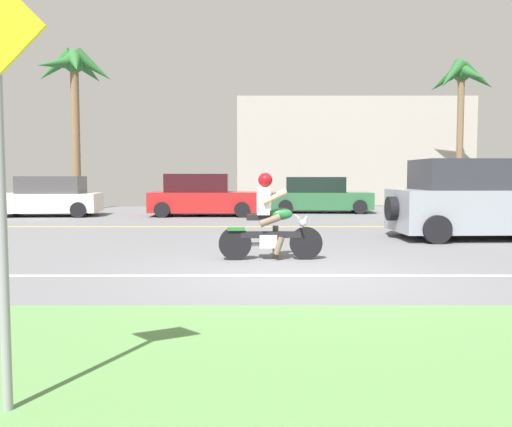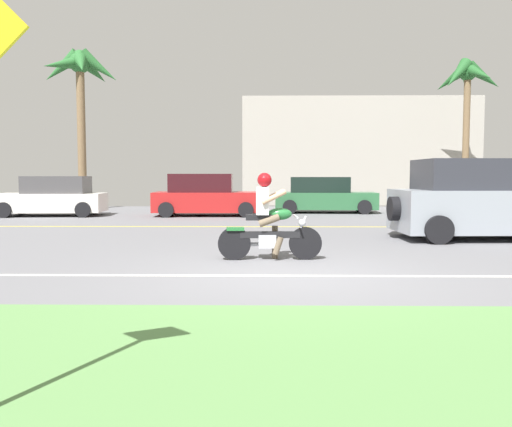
{
  "view_description": "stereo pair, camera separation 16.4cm",
  "coord_description": "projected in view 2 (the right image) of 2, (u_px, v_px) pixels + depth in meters",
  "views": [
    {
      "loc": [
        -0.57,
        -8.1,
        1.51
      ],
      "look_at": [
        -0.59,
        3.62,
        0.68
      ],
      "focal_mm": 37.57,
      "sensor_mm": 36.0,
      "label": 1
    },
    {
      "loc": [
        -0.4,
        -8.1,
        1.51
      ],
      "look_at": [
        -0.59,
        3.62,
        0.68
      ],
      "focal_mm": 37.57,
      "sensor_mm": 36.0,
      "label": 2
    }
  ],
  "objects": [
    {
      "name": "suv_nearby",
      "position": [
        489.0,
        200.0,
        12.75
      ],
      "size": [
        4.7,
        2.34,
        1.9
      ],
      "color": "#8C939E",
      "rests_on": "ground"
    },
    {
      "name": "lane_line_near",
      "position": [
        291.0,
        276.0,
        8.07
      ],
      "size": [
        50.4,
        0.12,
        0.01
      ],
      "primitive_type": "cube",
      "color": "silver",
      "rests_on": "ground"
    },
    {
      "name": "palm_tree_1",
      "position": [
        80.0,
        76.0,
        23.46
      ],
      "size": [
        3.53,
        3.56,
        7.05
      ],
      "color": "brown",
      "rests_on": "ground"
    },
    {
      "name": "parked_car_1",
      "position": [
        206.0,
        196.0,
        20.08
      ],
      "size": [
        4.03,
        1.97,
        1.57
      ],
      "color": "#AD1E1E",
      "rests_on": "ground"
    },
    {
      "name": "parked_car_3",
      "position": [
        454.0,
        195.0,
        20.8
      ],
      "size": [
        4.11,
        2.19,
        1.63
      ],
      "color": "white",
      "rests_on": "ground"
    },
    {
      "name": "motorcyclist",
      "position": [
        269.0,
        223.0,
        9.58
      ],
      "size": [
        1.87,
        0.61,
        1.56
      ],
      "color": "black",
      "rests_on": "ground"
    },
    {
      "name": "parked_car_0",
      "position": [
        53.0,
        197.0,
        20.01
      ],
      "size": [
        3.99,
        2.15,
        1.49
      ],
      "color": "white",
      "rests_on": "ground"
    },
    {
      "name": "palm_tree_0",
      "position": [
        467.0,
        85.0,
        23.76
      ],
      "size": [
        3.11,
        3.3,
        6.66
      ],
      "color": "brown",
      "rests_on": "ground"
    },
    {
      "name": "building_far",
      "position": [
        356.0,
        152.0,
        28.86
      ],
      "size": [
        12.09,
        4.0,
        5.5
      ],
      "primitive_type": "cube",
      "color": "#A8A399",
      "rests_on": "ground"
    },
    {
      "name": "parked_car_2",
      "position": [
        324.0,
        196.0,
        21.75
      ],
      "size": [
        4.11,
        1.99,
        1.45
      ],
      "color": "#2D663D",
      "rests_on": "ground"
    },
    {
      "name": "grass_median",
      "position": [
        317.0,
        370.0,
        4.09
      ],
      "size": [
        56.0,
        3.8,
        0.06
      ],
      "primitive_type": "cube",
      "color": "#5B8C4C",
      "rests_on": "ground"
    },
    {
      "name": "lane_line_far",
      "position": [
        278.0,
        227.0,
        15.78
      ],
      "size": [
        50.4,
        0.12,
        0.01
      ],
      "primitive_type": "cube",
      "color": "yellow",
      "rests_on": "ground"
    },
    {
      "name": "ground",
      "position": [
        284.0,
        249.0,
        11.18
      ],
      "size": [
        56.0,
        30.0,
        0.04
      ],
      "primitive_type": "cube",
      "color": "slate"
    }
  ]
}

